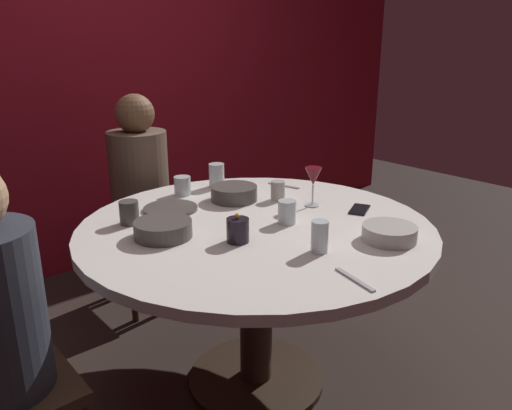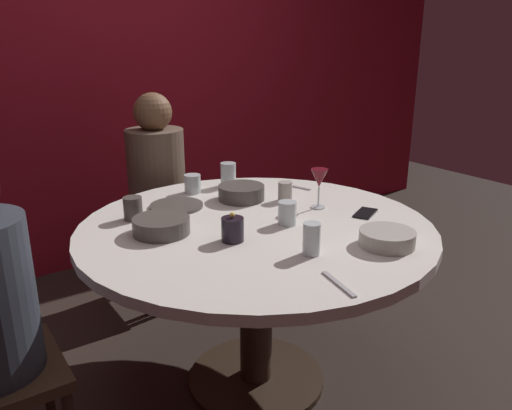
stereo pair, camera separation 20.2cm
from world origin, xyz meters
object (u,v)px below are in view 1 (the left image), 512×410
at_px(bowl_serving_large, 234,193).
at_px(bowl_salad_center, 389,233).
at_px(wine_glass, 313,178).
at_px(cup_by_right_diner, 129,213).
at_px(bowl_small_white, 163,229).
at_px(cup_beside_wine, 287,212).
at_px(cup_near_candle, 320,237).
at_px(cup_by_left_diner, 217,175).
at_px(dining_table, 256,256).
at_px(cup_far_edge, 278,191).
at_px(dinner_plate, 171,209).
at_px(cup_center_front, 182,186).
at_px(cell_phone, 359,209).
at_px(candle_holder, 238,230).
at_px(seated_diner_back, 139,179).

relative_size(bowl_serving_large, bowl_salad_center, 1.06).
relative_size(wine_glass, cup_by_right_diner, 1.84).
height_order(bowl_small_white, cup_beside_wine, cup_beside_wine).
distance_m(cup_near_candle, cup_by_left_diner, 0.92).
height_order(dining_table, cup_far_edge, cup_far_edge).
bearing_deg(cup_beside_wine, cup_near_candle, -111.95).
relative_size(dinner_plate, cup_far_edge, 2.64).
xyz_separation_m(dining_table, bowl_small_white, (-0.36, 0.12, 0.17)).
xyz_separation_m(wine_glass, cup_center_front, (-0.35, 0.52, -0.08)).
relative_size(bowl_salad_center, cup_by_left_diner, 1.69).
height_order(cup_near_candle, cup_far_edge, cup_near_candle).
xyz_separation_m(dinner_plate, cup_by_left_diner, (0.37, 0.16, 0.05)).
relative_size(bowl_serving_large, cup_beside_wine, 2.25).
bearing_deg(cup_far_edge, dinner_plate, 157.03).
xyz_separation_m(dining_table, cup_center_front, (-0.01, 0.53, 0.19)).
height_order(bowl_salad_center, cup_by_left_diner, cup_by_left_diner).
distance_m(dinner_plate, bowl_serving_large, 0.31).
xyz_separation_m(bowl_serving_large, cup_center_front, (-0.13, 0.23, 0.01)).
relative_size(dining_table, cell_phone, 10.20).
bearing_deg(cell_phone, candle_holder, 56.90).
height_order(seated_diner_back, cup_near_candle, seated_diner_back).
bearing_deg(dinner_plate, cup_by_right_diner, -169.09).
bearing_deg(cup_far_edge, candle_holder, -148.58).
bearing_deg(cup_by_right_diner, seated_diner_back, 59.21).
xyz_separation_m(cup_near_candle, cup_center_front, (0.01, 0.89, -0.01)).
xyz_separation_m(candle_holder, bowl_serving_large, (0.30, 0.41, -0.01)).
height_order(dining_table, dinner_plate, dinner_plate).
distance_m(cell_phone, cup_center_front, 0.84).
bearing_deg(seated_diner_back, cup_center_front, -0.91).
height_order(cell_phone, cup_by_left_diner, cup_by_left_diner).
bearing_deg(dinner_plate, wine_glass, -34.84).
height_order(dinner_plate, cup_near_candle, cup_near_candle).
bearing_deg(cup_near_candle, bowl_small_white, 126.01).
distance_m(seated_diner_back, cell_phone, 1.23).
xyz_separation_m(bowl_small_white, cup_by_right_diner, (-0.03, 0.21, 0.02)).
distance_m(cup_by_right_diner, cup_center_front, 0.43).
height_order(cup_by_left_diner, cup_far_edge, cup_by_left_diner).
bearing_deg(dinner_plate, bowl_salad_center, -62.28).
bearing_deg(cup_far_edge, bowl_serving_large, 141.67).
bearing_deg(dining_table, cup_far_edge, 32.16).
bearing_deg(bowl_salad_center, cup_near_candle, 160.93).
distance_m(bowl_small_white, cup_center_front, 0.54).
height_order(bowl_serving_large, cup_near_candle, cup_near_candle).
xyz_separation_m(cell_phone, cup_by_left_diner, (-0.26, 0.70, 0.06)).
bearing_deg(wine_glass, cup_by_right_diner, 156.53).
bearing_deg(seated_diner_back, bowl_serving_large, 10.55).
relative_size(bowl_serving_large, cup_by_left_diner, 1.79).
bearing_deg(bowl_small_white, candle_holder, -49.59).
relative_size(bowl_serving_large, bowl_small_white, 0.98).
relative_size(cup_by_left_diner, cup_center_front, 1.33).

